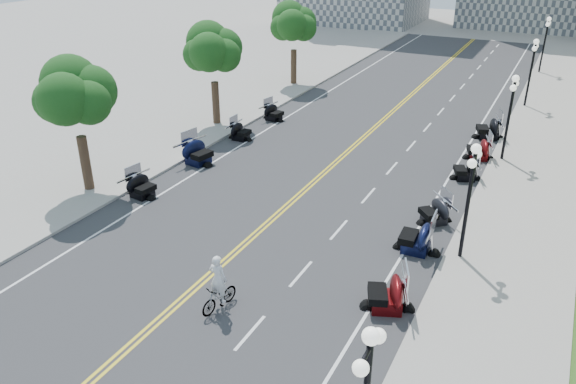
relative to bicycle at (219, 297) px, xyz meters
The scene contains 42 objects.
ground 3.71m from the bicycle, 114.87° to the left, with size 160.00×160.00×0.00m, color gray.
road 13.43m from the bicycle, 96.61° to the left, with size 16.00×90.00×0.01m, color #333335.
centerline_yellow_a 13.45m from the bicycle, 97.12° to the left, with size 0.12×90.00×0.00m, color yellow.
centerline_yellow_b 13.42m from the bicycle, 96.10° to the left, with size 0.12×90.00×0.00m, color yellow.
edge_line_north 14.20m from the bicycle, 70.00° to the left, with size 0.12×90.00×0.00m, color white.
edge_line_south 15.53m from the bicycle, 120.79° to the left, with size 0.12×90.00×0.00m, color white.
lane_dash_5 1.85m from the bicycle, 21.90° to the right, with size 0.12×2.00×0.00m, color white.
lane_dash_6 3.76m from the bicycle, 63.62° to the left, with size 0.12×2.00×0.00m, color white.
lane_dash_7 7.54m from the bicycle, 77.29° to the left, with size 0.12×2.00×0.00m, color white.
lane_dash_8 11.47m from the bicycle, 81.70° to the left, with size 0.12×2.00×0.00m, color white.
lane_dash_9 15.43m from the bicycle, 83.84° to the left, with size 0.12×2.00×0.00m, color white.
lane_dash_10 19.41m from the bicycle, 85.11° to the left, with size 0.12×2.00×0.00m, color white.
lane_dash_11 23.40m from the bicycle, 85.95° to the left, with size 0.12×2.00×0.00m, color white.
lane_dash_12 27.39m from the bicycle, 86.54° to the left, with size 0.12×2.00×0.00m, color white.
lane_dash_13 31.38m from the bicycle, 86.98° to the left, with size 0.12×2.00×0.00m, color white.
lane_dash_14 35.38m from the bicycle, 87.32° to the left, with size 0.12×2.00×0.00m, color white.
lane_dash_15 39.37m from the bicycle, 87.59° to the left, with size 0.12×2.00×0.00m, color white.
lane_dash_16 43.37m from the bicycle, 87.81° to the left, with size 0.12×2.00×0.00m, color white.
lane_dash_17 47.37m from the bicycle, 88.00° to the left, with size 0.12×2.00×0.00m, color white.
lane_dash_18 51.36m from the bicycle, 88.15° to the left, with size 0.12×2.00×0.00m, color white.
lane_dash_19 55.36m from the bicycle, 88.29° to the left, with size 0.12×2.00×0.00m, color white.
sidewalk_north 16.07m from the bicycle, 56.12° to the left, with size 5.00×90.00×0.15m, color #9E9991.
sidewalk_south 17.98m from the bicycle, 132.09° to the left, with size 5.00×90.00×0.15m, color #9E9991.
street_lamp_2 10.39m from the bicycle, 46.12° to the left, with size 0.50×1.20×4.90m, color black, non-canonical shape.
street_lamp_3 20.69m from the bicycle, 69.96° to the left, with size 0.50×1.20×4.90m, color black, non-canonical shape.
street_lamp_4 32.19m from the bicycle, 77.31° to the left, with size 0.50×1.20×4.90m, color black, non-canonical shape.
street_lamp_5 43.95m from the bicycle, 80.75° to the left, with size 0.50×1.20×4.90m, color black, non-canonical shape.
tree_2 13.41m from the bicycle, 155.20° to the left, with size 4.80×4.80×9.20m, color #235619, non-canonical shape.
tree_3 21.25m from the bicycle, 123.67° to the left, with size 4.80×4.80×9.20m, color #235619, non-canonical shape.
tree_4 31.81m from the bicycle, 111.48° to the left, with size 4.80×4.80×9.20m, color #235619, non-canonical shape.
motorcycle_n_5 6.02m from the bicycle, 27.15° to the left, with size 2.11×2.11×1.48m, color #590A0C, non-canonical shape.
motorcycle_n_6 8.85m from the bicycle, 53.71° to the left, with size 2.14×2.14×1.50m, color black, non-canonical shape.
motorcycle_n_7 11.32m from the bicycle, 61.97° to the left, with size 1.86×1.86×1.30m, color black, non-canonical shape.
motorcycle_n_8 16.67m from the bicycle, 70.22° to the left, with size 1.85×1.85×1.29m, color black, non-canonical shape.
motorcycle_n_9 19.87m from the bicycle, 73.21° to the left, with size 1.97×1.97×1.38m, color #590A0C, non-canonical shape.
motorcycle_n_10 23.61m from the bicycle, 76.13° to the left, with size 2.18×2.18×1.53m, color black, non-canonical shape.
motorcycle_s_6 10.52m from the bicycle, 145.04° to the left, with size 1.85×1.85×1.29m, color black, non-canonical shape.
motorcycle_s_7 13.92m from the bicycle, 128.22° to the left, with size 2.22×2.22×1.56m, color black, non-canonical shape.
motorcycle_s_8 17.69m from the bicycle, 118.75° to the left, with size 1.76×1.76×1.23m, color black, non-canonical shape.
motorcycle_s_9 21.73m from the bicycle, 113.01° to the left, with size 1.79×1.79×1.25m, color black, non-canonical shape.
bicycle is the anchor object (origin of this frame).
cyclist_rider 1.46m from the bicycle, ahead, with size 0.69×0.45×1.89m, color white.
Camera 1 is at (11.21, -16.94, 12.59)m, focal length 35.00 mm.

